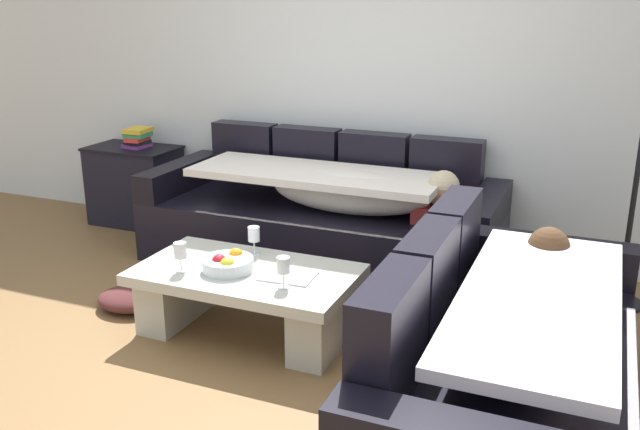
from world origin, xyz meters
TOP-DOWN VIEW (x-y plane):
  - ground_plane at (0.00, 0.00)m, footprint 14.00×14.00m
  - back_wall at (0.00, 2.15)m, footprint 9.00×0.10m
  - couch_along_wall at (-0.15, 1.63)m, footprint 2.44×0.92m
  - couch_near_window at (1.31, 0.05)m, footprint 0.92×1.95m
  - coffee_table at (-0.15, 0.47)m, footprint 1.20×0.68m
  - fruit_bowl at (-0.24, 0.42)m, footprint 0.28×0.28m
  - wine_glass_near_left at (-0.46, 0.31)m, footprint 0.07×0.07m
  - wine_glass_near_right at (0.14, 0.33)m, footprint 0.07×0.07m
  - wine_glass_far_back at (-0.22, 0.69)m, footprint 0.07×0.07m
  - open_magazine at (0.10, 0.46)m, footprint 0.29×0.23m
  - side_cabinet at (-1.94, 1.85)m, footprint 0.72×0.44m
  - book_stack_on_cabinet at (-1.88, 1.86)m, footprint 0.19×0.24m
  - floor_lamp at (1.71, 1.63)m, footprint 0.33×0.31m
  - crumpled_garment at (-0.96, 0.47)m, footprint 0.42×0.35m

SIDE VIEW (x-z plane):
  - ground_plane at x=0.00m, z-range 0.00..0.00m
  - crumpled_garment at x=-0.96m, z-range 0.00..0.12m
  - coffee_table at x=-0.15m, z-range 0.05..0.43m
  - side_cabinet at x=-1.94m, z-range 0.00..0.64m
  - couch_along_wall at x=-0.15m, z-range -0.11..0.77m
  - couch_near_window at x=1.31m, z-range -0.10..0.78m
  - open_magazine at x=0.10m, z-range 0.38..0.39m
  - fruit_bowl at x=-0.24m, z-range 0.37..0.47m
  - wine_glass_near_left at x=-0.46m, z-range 0.41..0.58m
  - wine_glass_near_right at x=0.14m, z-range 0.41..0.58m
  - wine_glass_far_back at x=-0.22m, z-range 0.41..0.58m
  - book_stack_on_cabinet at x=-1.88m, z-range 0.64..0.80m
  - floor_lamp at x=1.71m, z-range 0.14..2.09m
  - back_wall at x=0.00m, z-range 0.00..2.70m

